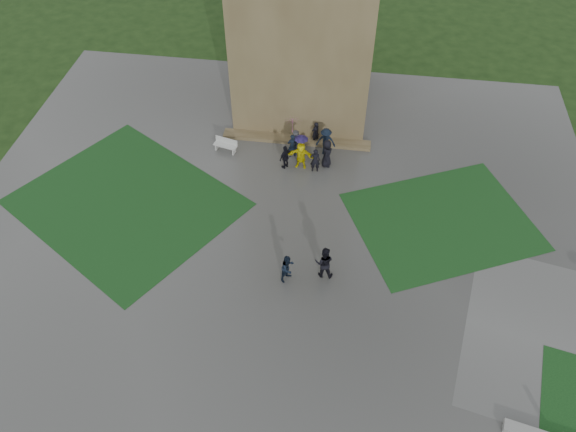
# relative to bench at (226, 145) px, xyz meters

# --- Properties ---
(ground) EXTENTS (120.00, 120.00, 0.00)m
(ground) POSITION_rel_bench_xyz_m (4.06, -9.14, -0.44)
(ground) COLOR black
(plaza) EXTENTS (34.00, 34.00, 0.02)m
(plaza) POSITION_rel_bench_xyz_m (4.06, -7.14, -0.43)
(plaza) COLOR #3C3B39
(plaza) RESTS_ON ground
(lawn_inset_left) EXTENTS (14.10, 13.46, 0.01)m
(lawn_inset_left) POSITION_rel_bench_xyz_m (-4.44, -5.14, -0.42)
(lawn_inset_left) COLOR #123616
(lawn_inset_left) RESTS_ON plaza
(lawn_inset_right) EXTENTS (11.12, 10.15, 0.01)m
(lawn_inset_right) POSITION_rel_bench_xyz_m (12.56, -4.14, -0.42)
(lawn_inset_right) COLOR #123616
(lawn_inset_right) RESTS_ON plaza
(tower_plinth) EXTENTS (9.00, 0.80, 0.22)m
(tower_plinth) POSITION_rel_bench_xyz_m (4.06, 1.46, -0.31)
(tower_plinth) COLOR brown
(tower_plinth) RESTS_ON plaza
(bench) EXTENTS (1.48, 0.79, 0.82)m
(bench) POSITION_rel_bench_xyz_m (0.00, 0.00, 0.00)
(bench) COLOR beige
(bench) RESTS_ON plaza
(visitor_cluster) EXTENTS (3.21, 3.36, 2.71)m
(visitor_cluster) POSITION_rel_bench_xyz_m (4.88, -0.30, 0.75)
(visitor_cluster) COLOR black
(visitor_cluster) RESTS_ON plaza
(pedestrian_mid) EXTENTS (0.79, 0.88, 1.58)m
(pedestrian_mid) POSITION_rel_bench_xyz_m (5.01, -8.99, 0.36)
(pedestrian_mid) COLOR black
(pedestrian_mid) RESTS_ON plaza
(pedestrian_near) EXTENTS (0.92, 0.54, 1.87)m
(pedestrian_near) POSITION_rel_bench_xyz_m (6.68, -8.53, 0.51)
(pedestrian_near) COLOR black
(pedestrian_near) RESTS_ON plaza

